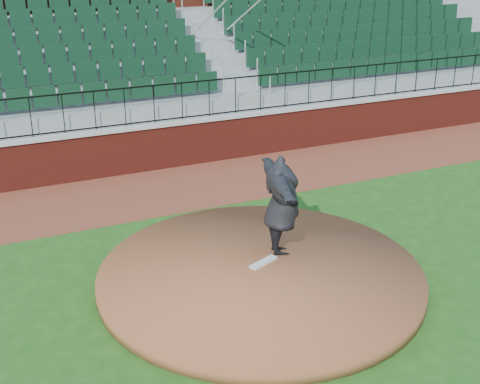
% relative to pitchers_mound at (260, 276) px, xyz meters
% --- Properties ---
extents(ground, '(90.00, 90.00, 0.00)m').
position_rel_pitchers_mound_xyz_m(ground, '(0.16, -0.24, -0.12)').
color(ground, '#1F4F16').
rests_on(ground, ground).
extents(warning_track, '(34.00, 3.20, 0.01)m').
position_rel_pitchers_mound_xyz_m(warning_track, '(0.16, 5.16, -0.12)').
color(warning_track, brown).
rests_on(warning_track, ground).
extents(field_wall, '(34.00, 0.35, 1.20)m').
position_rel_pitchers_mound_xyz_m(field_wall, '(0.16, 6.76, 0.47)').
color(field_wall, maroon).
rests_on(field_wall, ground).
extents(wall_cap, '(34.00, 0.45, 0.10)m').
position_rel_pitchers_mound_xyz_m(wall_cap, '(0.16, 6.76, 1.12)').
color(wall_cap, '#B7B7B7').
rests_on(wall_cap, field_wall).
extents(wall_railing, '(34.00, 0.05, 1.00)m').
position_rel_pitchers_mound_xyz_m(wall_railing, '(0.16, 6.76, 1.67)').
color(wall_railing, black).
rests_on(wall_railing, wall_cap).
extents(seating_stands, '(34.00, 5.10, 4.60)m').
position_rel_pitchers_mound_xyz_m(seating_stands, '(0.16, 9.49, 2.18)').
color(seating_stands, gray).
rests_on(seating_stands, ground).
extents(concourse_wall, '(34.00, 0.50, 5.50)m').
position_rel_pitchers_mound_xyz_m(concourse_wall, '(0.16, 12.29, 2.62)').
color(concourse_wall, maroon).
rests_on(concourse_wall, ground).
extents(pitchers_mound, '(5.97, 5.97, 0.25)m').
position_rel_pitchers_mound_xyz_m(pitchers_mound, '(0.00, 0.00, 0.00)').
color(pitchers_mound, brown).
rests_on(pitchers_mound, ground).
extents(pitching_rubber, '(0.64, 0.39, 0.04)m').
position_rel_pitchers_mound_xyz_m(pitching_rubber, '(0.16, 0.20, 0.15)').
color(pitching_rubber, silver).
rests_on(pitching_rubber, pitchers_mound).
extents(pitcher, '(1.31, 2.52, 1.98)m').
position_rel_pitchers_mound_xyz_m(pitcher, '(0.66, 0.47, 1.11)').
color(pitcher, black).
rests_on(pitcher, pitchers_mound).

